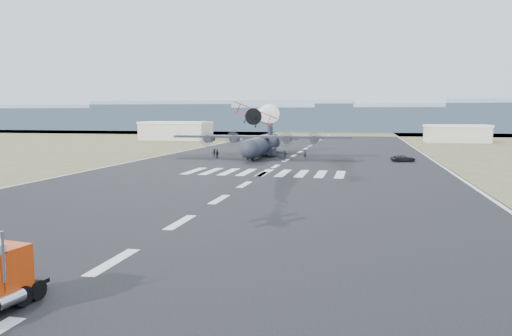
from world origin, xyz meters
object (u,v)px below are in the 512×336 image
(hangar_right, at_px, (456,133))
(crew_b, at_px, (217,154))
(crew_c, at_px, (214,153))
(support_vehicle, at_px, (403,158))
(aerobatic_biplane, at_px, (253,115))
(hangar_left, at_px, (176,131))
(crew_h, at_px, (247,156))
(crew_e, at_px, (284,156))
(crew_f, at_px, (285,155))
(transport_aircraft, at_px, (263,143))
(crew_d, at_px, (217,154))
(crew_g, at_px, (244,155))
(crew_a, at_px, (305,154))

(hangar_right, xyz_separation_m, crew_b, (-61.61, -74.51, -2.13))
(crew_c, bearing_deg, hangar_right, 18.12)
(support_vehicle, bearing_deg, aerobatic_biplane, 136.71)
(hangar_left, xyz_separation_m, crew_c, (35.52, -68.74, -2.46))
(crew_h, bearing_deg, crew_e, 53.13)
(hangar_right, relative_size, crew_e, 11.76)
(hangar_left, xyz_separation_m, crew_b, (36.39, -69.51, -2.53))
(crew_b, height_order, crew_f, crew_b)
(transport_aircraft, distance_m, crew_c, 11.31)
(crew_d, xyz_separation_m, crew_g, (5.85, -0.00, 0.05))
(aerobatic_biplane, relative_size, crew_h, 2.98)
(crew_e, height_order, crew_g, crew_g)
(crew_d, relative_size, crew_e, 0.98)
(hangar_left, height_order, aerobatic_biplane, aerobatic_biplane)
(crew_d, relative_size, crew_g, 0.94)
(transport_aircraft, relative_size, crew_h, 22.56)
(support_vehicle, xyz_separation_m, crew_g, (-32.55, -0.25, 0.24))
(crew_c, xyz_separation_m, crew_e, (16.33, -5.15, -0.07))
(aerobatic_biplane, distance_m, transport_aircraft, 52.40)
(support_vehicle, xyz_separation_m, crew_d, (-38.39, -0.25, 0.19))
(hangar_left, height_order, hangar_right, hangar_left)
(hangar_left, distance_m, hangar_right, 98.13)
(aerobatic_biplane, bearing_deg, crew_a, 82.07)
(aerobatic_biplane, relative_size, crew_e, 2.98)
(transport_aircraft, bearing_deg, hangar_left, 123.94)
(crew_d, height_order, crew_f, crew_d)
(hangar_left, xyz_separation_m, crew_a, (55.31, -67.08, -2.55))
(crew_a, xyz_separation_m, crew_c, (-19.80, -1.67, 0.09))
(crew_f, distance_m, crew_h, 8.83)
(crew_d, bearing_deg, hangar_right, 169.24)
(support_vehicle, bearing_deg, crew_f, 65.94)
(transport_aircraft, distance_m, crew_d, 11.63)
(aerobatic_biplane, bearing_deg, hangar_right, 63.14)
(transport_aircraft, height_order, crew_a, transport_aircraft)
(crew_b, height_order, crew_g, crew_g)
(hangar_left, relative_size, transport_aircraft, 0.62)
(crew_a, bearing_deg, crew_h, -123.37)
(hangar_right, bearing_deg, transport_aircraft, -127.65)
(crew_d, relative_size, crew_h, 0.98)
(crew_c, height_order, crew_d, crew_c)
(transport_aircraft, bearing_deg, crew_e, -59.57)
(crew_f, bearing_deg, crew_c, 125.31)
(support_vehicle, xyz_separation_m, crew_c, (-39.76, 2.16, 0.28))
(transport_aircraft, xyz_separation_m, crew_b, (-8.87, -6.15, -2.05))
(aerobatic_biplane, distance_m, crew_e, 41.62)
(transport_aircraft, distance_m, support_vehicle, 31.02)
(hangar_right, distance_m, support_vehicle, 79.26)
(crew_c, distance_m, crew_f, 15.56)
(crew_a, height_order, crew_c, crew_c)
(support_vehicle, height_order, crew_g, crew_g)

